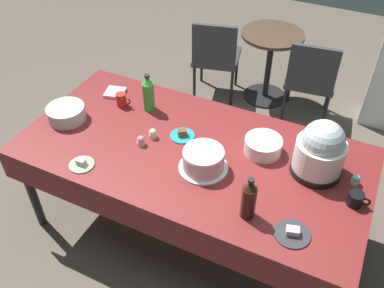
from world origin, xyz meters
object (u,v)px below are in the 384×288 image
(cupcake_rose, at_px, (356,180))
(soda_bottle_cola, at_px, (249,199))
(dessert_plate_sage, at_px, (82,164))
(potluck_table, at_px, (192,157))
(coffee_mug_red, at_px, (122,100))
(coffee_mug_black, at_px, (356,199))
(dessert_plate_teal, at_px, (182,135))
(dessert_plate_charcoal, at_px, (292,233))
(frosted_layer_cake, at_px, (203,160))
(cupcake_berry, at_px, (153,134))
(slow_cooker, at_px, (320,151))
(cupcake_mint, at_px, (141,141))
(ceramic_snack_bowl, at_px, (263,146))
(maroon_chair_right, at_px, (311,77))
(glass_salad_bowl, at_px, (66,113))
(soda_bottle_lime_soda, at_px, (148,94))
(maroon_chair_left, at_px, (216,54))
(round_cafe_table, at_px, (270,54))

(cupcake_rose, relative_size, soda_bottle_cola, 0.25)
(dessert_plate_sage, relative_size, soda_bottle_cola, 0.57)
(potluck_table, distance_m, coffee_mug_red, 0.70)
(soda_bottle_cola, bearing_deg, coffee_mug_black, 33.01)
(dessert_plate_teal, distance_m, dessert_plate_charcoal, 0.97)
(potluck_table, xyz_separation_m, frosted_layer_cake, (0.13, -0.12, 0.13))
(dessert_plate_sage, bearing_deg, cupcake_berry, 57.91)
(slow_cooker, height_order, cupcake_mint, slow_cooker)
(ceramic_snack_bowl, relative_size, maroon_chair_right, 0.27)
(dessert_plate_sage, bearing_deg, soda_bottle_cola, 4.23)
(cupcake_mint, relative_size, soda_bottle_cola, 0.25)
(cupcake_mint, height_order, coffee_mug_red, coffee_mug_red)
(dessert_plate_sage, height_order, maroon_chair_right, maroon_chair_right)
(slow_cooker, xyz_separation_m, dessert_plate_sage, (-1.28, -0.56, -0.16))
(slow_cooker, relative_size, dessert_plate_charcoal, 1.91)
(slow_cooker, xyz_separation_m, cupcake_rose, (0.23, -0.00, -0.14))
(cupcake_berry, height_order, coffee_mug_red, coffee_mug_red)
(cupcake_berry, relative_size, maroon_chair_right, 0.08)
(slow_cooker, xyz_separation_m, ceramic_snack_bowl, (-0.34, 0.03, -0.12))
(cupcake_mint, xyz_separation_m, coffee_mug_black, (1.31, 0.08, 0.01))
(glass_salad_bowl, distance_m, dessert_plate_teal, 0.82)
(dessert_plate_charcoal, height_order, maroon_chair_right, maroon_chair_right)
(potluck_table, height_order, soda_bottle_cola, soda_bottle_cola)
(dessert_plate_sage, distance_m, soda_bottle_cola, 1.04)
(ceramic_snack_bowl, bearing_deg, cupcake_mint, -159.13)
(cupcake_berry, bearing_deg, soda_bottle_lime_soda, 124.05)
(maroon_chair_right, bearing_deg, dessert_plate_charcoal, -80.38)
(soda_bottle_lime_soda, relative_size, maroon_chair_left, 0.33)
(potluck_table, xyz_separation_m, maroon_chair_right, (0.41, 1.63, -0.20))
(soda_bottle_cola, xyz_separation_m, round_cafe_table, (-0.54, 2.19, -0.38))
(frosted_layer_cake, bearing_deg, dessert_plate_charcoal, -21.54)
(soda_bottle_cola, distance_m, maroon_chair_left, 2.25)
(glass_salad_bowl, relative_size, ceramic_snack_bowl, 1.11)
(potluck_table, distance_m, cupcake_berry, 0.30)
(dessert_plate_charcoal, xyz_separation_m, round_cafe_table, (-0.79, 2.21, -0.26))
(soda_bottle_lime_soda, bearing_deg, frosted_layer_cake, -32.62)
(dessert_plate_sage, bearing_deg, cupcake_mint, 54.92)
(cupcake_berry, height_order, soda_bottle_cola, soda_bottle_cola)
(cupcake_mint, bearing_deg, potluck_table, 16.76)
(frosted_layer_cake, height_order, dessert_plate_charcoal, frosted_layer_cake)
(potluck_table, xyz_separation_m, coffee_mug_black, (1.00, -0.01, 0.10))
(frosted_layer_cake, relative_size, maroon_chair_right, 0.35)
(potluck_table, relative_size, ceramic_snack_bowl, 9.44)
(soda_bottle_lime_soda, distance_m, maroon_chair_left, 1.42)
(frosted_layer_cake, distance_m, cupcake_berry, 0.43)
(dessert_plate_teal, relative_size, maroon_chair_right, 0.19)
(slow_cooker, relative_size, maroon_chair_left, 0.43)
(glass_salad_bowl, distance_m, soda_bottle_cola, 1.43)
(slow_cooker, bearing_deg, cupcake_berry, -171.56)
(frosted_layer_cake, height_order, soda_bottle_lime_soda, soda_bottle_lime_soda)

